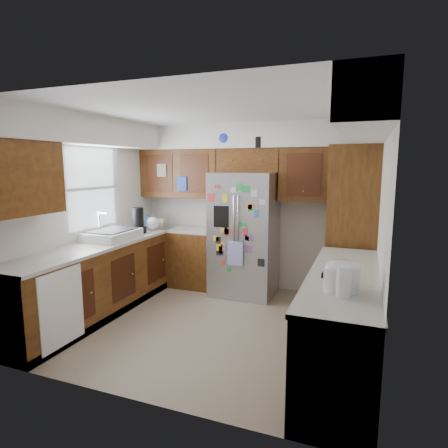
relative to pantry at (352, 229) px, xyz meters
The scene contains 12 objects.
floor 2.17m from the pantry, 142.52° to the right, with size 3.60×3.60×0.00m, color gray.
room_shell 1.94m from the pantry, 153.92° to the right, with size 3.64×3.24×2.52m.
left_counter_run 3.14m from the pantry, 158.56° to the right, with size 1.36×3.20×0.92m.
right_counter_run 1.75m from the pantry, 90.00° to the right, with size 0.63×2.25×0.92m.
pantry is the anchor object (origin of this frame).
fridge 1.51m from the pantry, behind, with size 0.90×0.79×1.80m.
bridge_cabinet 1.77m from the pantry, 169.43° to the left, with size 0.96×0.34×0.35m, color #44200D.
fridge_top_items 2.03m from the pantry, behind, with size 0.80×0.29×0.29m.
sink_assembly 3.18m from the pantry, 160.64° to the right, with size 0.52×0.70×0.37m.
left_counter_clutter 2.97m from the pantry, behind, with size 0.36×0.81×0.38m.
rice_cooker 2.12m from the pantry, 90.01° to the right, with size 0.29×0.28×0.25m.
paper_towel 2.27m from the pantry, 89.37° to the right, with size 0.11×0.11×0.24m, color white.
Camera 1 is at (1.65, -3.96, 1.90)m, focal length 30.00 mm.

